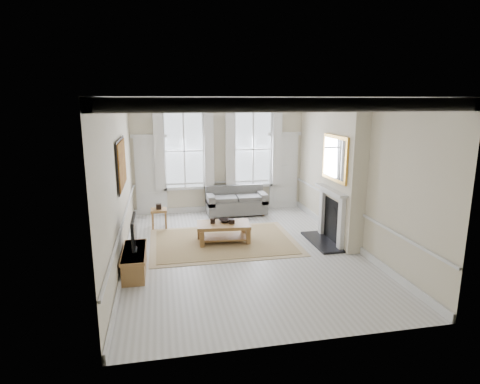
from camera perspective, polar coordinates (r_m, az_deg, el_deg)
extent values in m
plane|color=#B7B5AD|center=(9.21, 0.40, -8.47)|extent=(7.20, 7.20, 0.00)
plane|color=white|center=(8.58, 0.44, 13.18)|extent=(7.20, 7.20, 0.00)
plane|color=beige|center=(12.24, -3.01, 5.09)|extent=(5.20, 0.00, 5.20)
plane|color=beige|center=(8.61, -16.79, 1.24)|extent=(0.00, 7.20, 7.20)
plane|color=beige|center=(9.60, 15.81, 2.47)|extent=(0.00, 7.20, 7.20)
cube|color=silver|center=(12.17, -12.56, 2.13)|extent=(0.90, 0.08, 2.30)
cube|color=silver|center=(12.74, 6.21, 2.83)|extent=(0.90, 0.08, 2.30)
cube|color=#A3711C|center=(8.84, -16.51, 3.86)|extent=(0.05, 1.66, 1.06)
cube|color=beige|center=(9.70, 14.36, 2.65)|extent=(0.35, 1.70, 3.38)
cube|color=black|center=(9.95, 11.60, -6.94)|extent=(0.55, 1.50, 0.05)
cube|color=silver|center=(9.39, 14.17, -4.75)|extent=(0.10, 0.18, 1.15)
cube|color=silver|center=(10.35, 11.58, -2.98)|extent=(0.10, 0.18, 1.15)
cube|color=silver|center=(9.66, 12.75, 0.28)|extent=(0.20, 1.45, 0.06)
cube|color=black|center=(9.89, 13.05, -3.94)|extent=(0.02, 0.92, 1.00)
cube|color=gold|center=(9.56, 13.31, 4.69)|extent=(0.06, 1.26, 1.06)
cube|color=#5E5E5C|center=(12.06, -0.53, -1.99)|extent=(1.77, 0.86, 0.40)
cube|color=#5E5E5C|center=(12.29, -0.82, 0.02)|extent=(1.77, 0.20, 0.44)
cube|color=#5E5E5C|center=(11.88, -4.26, -1.05)|extent=(0.20, 0.86, 0.30)
cube|color=#5E5E5C|center=(12.17, 3.10, -0.70)|extent=(0.20, 0.86, 0.30)
cylinder|color=brown|center=(11.71, -3.93, -3.60)|extent=(0.06, 0.06, 0.08)
cylinder|color=brown|center=(12.57, 2.63, -2.43)|extent=(0.06, 0.06, 0.08)
cube|color=brown|center=(10.96, -11.47, -2.55)|extent=(0.42, 0.42, 0.06)
cube|color=brown|center=(10.88, -12.26, -4.12)|extent=(0.05, 0.05, 0.46)
cube|color=brown|center=(10.88, -10.56, -4.05)|extent=(0.05, 0.05, 0.46)
cube|color=brown|center=(11.19, -12.24, -3.65)|extent=(0.05, 0.05, 0.46)
cube|color=brown|center=(11.19, -10.58, -3.58)|extent=(0.05, 0.05, 0.46)
cube|color=#9E8151|center=(9.81, -2.36, -7.05)|extent=(3.50, 2.60, 0.02)
cube|color=brown|center=(9.68, -2.38, -4.71)|extent=(1.32, 0.84, 0.08)
cube|color=brown|center=(9.43, -5.32, -6.73)|extent=(0.10, 0.10, 0.39)
cube|color=brown|center=(9.59, 1.03, -6.35)|extent=(0.10, 0.10, 0.39)
cube|color=brown|center=(9.94, -5.65, -5.71)|extent=(0.10, 0.10, 0.39)
cube|color=brown|center=(10.09, 0.38, -5.36)|extent=(0.10, 0.10, 0.39)
cylinder|color=black|center=(9.66, -3.90, -4.14)|extent=(0.12, 0.12, 0.12)
cylinder|color=black|center=(9.63, -1.16, -4.20)|extent=(0.15, 0.15, 0.11)
imported|color=black|center=(9.75, -2.19, -4.10)|extent=(0.34, 0.34, 0.07)
cube|color=brown|center=(8.34, -14.76, -9.55)|extent=(0.42, 1.31, 0.47)
cube|color=black|center=(8.25, -14.72, -7.95)|extent=(0.08, 0.30, 0.03)
cube|color=black|center=(8.12, -14.88, -5.37)|extent=(0.05, 0.90, 0.55)
cube|color=black|center=(8.12, -14.66, -5.36)|extent=(0.01, 0.83, 0.49)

